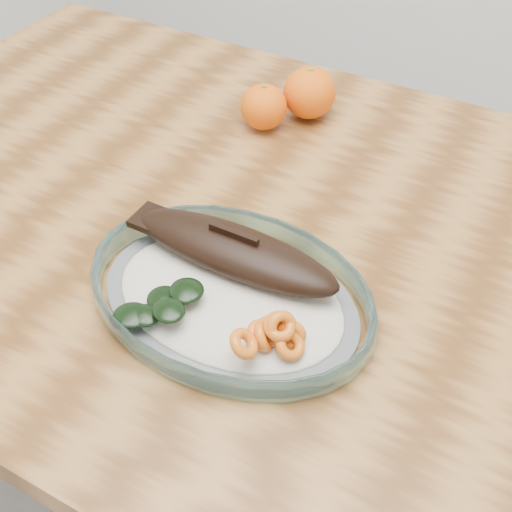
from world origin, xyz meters
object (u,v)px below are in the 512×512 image
dining_table (232,264)px  plated_meal (230,290)px  orange_right (309,93)px  orange_left (264,107)px

dining_table → plated_meal: plated_meal is taller
plated_meal → orange_right: bearing=103.7°
orange_left → orange_right: (0.04, 0.06, 0.00)m
orange_left → orange_right: 0.07m
plated_meal → orange_left: (-0.13, 0.32, 0.02)m
orange_left → dining_table: bearing=-74.7°
plated_meal → orange_left: size_ratio=8.75×
dining_table → plated_meal: 0.20m
dining_table → orange_right: orange_right is taller
dining_table → plated_meal: bearing=-59.9°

